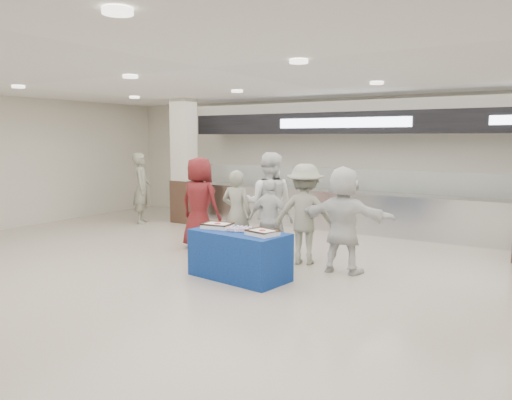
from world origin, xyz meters
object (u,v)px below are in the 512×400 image
Objects in this scene: sheet_cake_right at (262,232)px; soldier_bg at (142,188)px; display_table at (239,255)px; civilian_maroon at (200,203)px; soldier_a at (237,213)px; chef_short at (271,220)px; chef_tall at (269,204)px; cupcake_tray at (240,229)px; sheet_cake_left at (218,225)px; soldier_b at (305,214)px; civilian_white at (344,220)px.

sheet_cake_right is 6.23m from soldier_bg.
civilian_maroon is at bearing 151.45° from display_table.
soldier_a reaches higher than chef_short.
soldier_a is (0.97, -0.10, -0.11)m from civilian_maroon.
soldier_bg is (-4.11, 1.64, 0.11)m from soldier_a.
chef_tall is at bearing -149.02° from soldier_a.
civilian_maroon is 3.50m from soldier_bg.
sheet_cake_right is 1.23× the size of cupcake_tray.
chef_tall is 1.32× the size of chef_short.
sheet_cake_left is 0.28× the size of soldier_b.
civilian_maroon is (-1.88, 1.36, 0.54)m from display_table.
sheet_cake_left is 1.60m from chef_tall.
civilian_white is at bearing 149.50° from soldier_b.
civilian_maroon is 1.24× the size of chef_short.
soldier_bg is (-5.48, 2.96, 0.12)m from sheet_cake_right.
chef_short is 0.81× the size of soldier_bg.
chef_short is at bearing 175.88° from soldier_a.
sheet_cake_right reaches higher than cupcake_tray.
civilian_white is at bearing 41.57° from cupcake_tray.
chef_tall is at bearing 104.48° from cupcake_tray.
chef_tall is at bearing -18.07° from civilian_white.
cupcake_tray is at bearing 38.63° from civilian_white.
display_table is at bearing -155.16° from soldier_bg.
civilian_maroon is at bearing -6.26° from chef_short.
soldier_a is at bearing -0.21° from chef_short.
chef_tall is at bearing 89.11° from sheet_cake_left.
cupcake_tray is 5.75m from soldier_bg.
civilian_white is (1.28, 1.14, 0.10)m from cupcake_tray.
sheet_cake_right is at bearing -12.69° from cupcake_tray.
sheet_cake_right is 0.34× the size of chef_short.
display_table is at bearing 117.52° from soldier_a.
display_table is 2.38m from civilian_maroon.
chef_tall reaches higher than soldier_b.
soldier_a is (-0.45, 1.20, 0.01)m from sheet_cake_left.
soldier_b is 0.82m from civilian_white.
soldier_b is (0.65, 0.07, 0.14)m from chef_short.
sheet_cake_left reaches higher than cupcake_tray.
chef_short is at bearing -11.00° from soldier_b.
sheet_cake_right is at bearing 96.53° from chef_tall.
soldier_b reaches higher than chef_short.
sheet_cake_left reaches higher than display_table.
sheet_cake_right is 0.31× the size of soldier_a.
sheet_cake_right is 1.44m from soldier_b.
chef_tall is at bearing -168.55° from civilian_maroon.
soldier_b is (1.37, 0.12, 0.07)m from soldier_a.
civilian_maroon reaches higher than sheet_cake_right.
soldier_b is 5.68m from soldier_bg.
chef_tall is 0.94m from soldier_b.
civilian_maroon is (-1.85, 1.31, 0.14)m from cupcake_tray.
civilian_maroon is 1.00× the size of soldier_bg.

